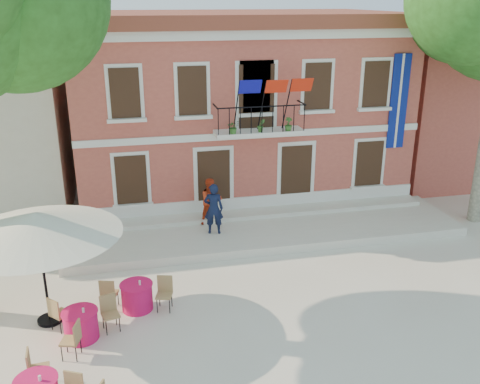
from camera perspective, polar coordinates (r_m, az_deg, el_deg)
name	(u,v)px	position (r m, az deg, el deg)	size (l,w,h in m)	color
ground	(238,305)	(15.19, -0.26, -11.97)	(90.00, 90.00, 0.00)	beige
main_building	(234,102)	(23.45, -0.69, 9.56)	(13.50, 9.59, 7.50)	#C45946
neighbor_east	(464,100)	(29.31, 22.79, 9.03)	(9.40, 9.40, 6.40)	#C45946
terrace	(266,230)	(19.32, 2.77, -4.11)	(14.00, 3.40, 0.30)	silver
patio_umbrella	(37,225)	(14.13, -20.85, -3.27)	(4.16, 4.16, 3.09)	black
pedestrian_navy	(214,209)	(18.41, -2.83, -1.79)	(0.66, 0.43, 1.82)	#0F1733
pedestrian_orange	(211,201)	(19.22, -3.09, -1.01)	(0.83, 0.65, 1.71)	red
cafe_table_0	(81,323)	(14.24, -16.62, -13.29)	(1.81, 1.81, 0.95)	#D91453
cafe_table_3	(137,295)	(15.08, -10.94, -10.78)	(1.96, 0.92, 0.95)	#D91453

